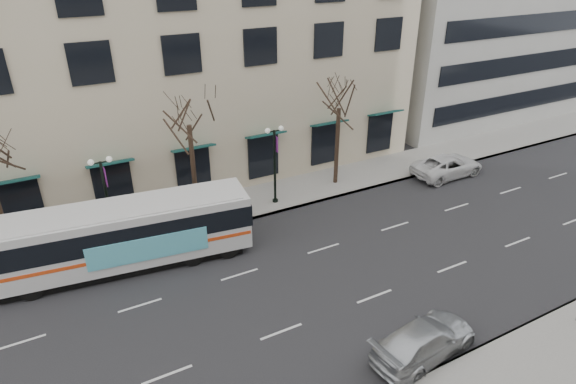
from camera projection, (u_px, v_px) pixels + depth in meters
ground at (259, 301)px, 22.58m from camera, size 160.00×160.00×0.00m
sidewalk_far at (270, 197)px, 31.70m from camera, size 80.00×4.00×0.15m
tree_far_mid at (187, 109)px, 26.33m from camera, size 3.60×3.60×8.55m
tree_far_right at (340, 94)px, 30.74m from camera, size 3.60×3.60×8.06m
lamp_post_left at (107, 197)px, 25.58m from camera, size 1.22×0.45×5.21m
lamp_post_right at (275, 162)px, 29.77m from camera, size 1.22×0.45×5.21m
city_bus at (125, 234)px, 24.29m from camera, size 13.00×4.33×3.46m
silver_car at (425, 340)px, 19.37m from camera, size 5.17×2.60×1.44m
white_pickup at (447, 166)px, 34.59m from camera, size 5.48×2.58×1.52m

